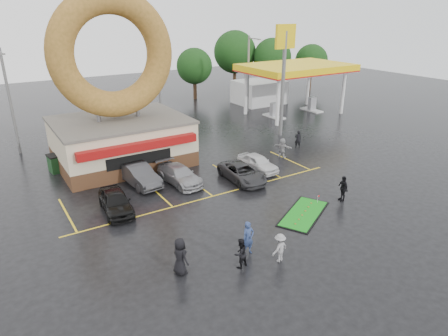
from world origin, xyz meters
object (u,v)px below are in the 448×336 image
donut_shop (118,109)px  dumpster (61,162)px  car_silver (180,175)px  car_grey (242,173)px  shell_sign (284,60)px  streetlight_mid (159,83)px  putting_green (304,214)px  streetlight_left (10,100)px  car_dgrey (138,175)px  gas_station (279,80)px  streetlight_right (249,72)px  person_blue (248,238)px  car_black (116,202)px  car_white (258,163)px  person_cameraman (343,188)px

donut_shop → dumpster: 6.10m
car_silver → car_grey: car_silver is taller
shell_sign → streetlight_mid: bearing=135.3°
streetlight_mid → putting_green: size_ratio=1.83×
shell_sign → streetlight_mid: (-9.00, 8.92, -2.60)m
streetlight_left → car_dgrey: 14.15m
shell_sign → gas_station: bearing=51.9°
donut_shop → shell_sign: (16.00, -0.97, 2.91)m
shell_sign → dumpster: 21.83m
putting_green → streetlight_right: bearing=62.2°
person_blue → car_black: bearing=118.3°
streetlight_mid → shell_sign: bearing=-44.7°
shell_sign → car_grey: size_ratio=2.35×
car_grey → donut_shop: bearing=128.8°
streetlight_mid → dumpster: bearing=-148.7°
donut_shop → streetlight_left: size_ratio=1.50×
streetlight_mid → car_white: bearing=-84.9°
streetlight_mid → person_cameraman: bearing=-82.5°
car_grey → car_white: car_white is taller
dumpster → person_cameraman: bearing=-53.6°
car_silver → person_blue: person_blue is taller
streetlight_left → car_black: (3.74, -15.20, -4.08)m
person_cameraman → shell_sign: bearing=173.0°
shell_sign → person_blue: 22.43m
shell_sign → car_black: (-19.26, -7.28, -6.68)m
gas_station → shell_sign: size_ratio=1.29×
streetlight_left → dumpster: (2.31, -6.11, -4.13)m
streetlight_right → car_silver: 23.20m
donut_shop → car_grey: size_ratio=2.99×
gas_station → car_white: bearing=-133.6°
streetlight_right → car_white: size_ratio=2.37×
donut_shop → car_white: (8.38, -7.41, -3.82)m
shell_sign → car_black: shell_sign is taller
dumpster → donut_shop: bearing=-17.1°
donut_shop → car_dgrey: (-0.52, -4.97, -3.71)m
streetlight_left → streetlight_mid: (14.00, 1.00, 0.00)m
car_dgrey → person_cameraman: 14.28m
streetlight_right → person_blue: size_ratio=4.91×
streetlight_right → putting_green: (-12.51, -23.72, -4.75)m
person_blue → car_grey: bearing=57.7°
shell_sign → putting_green: size_ratio=2.16×
person_cameraman → dumpster: bearing=-119.9°
car_silver → car_dgrey: bearing=145.9°
gas_station → car_black: bearing=-148.3°
car_black → car_silver: (5.34, 1.88, -0.05)m
car_silver → putting_green: size_ratio=0.91×
shell_sign → car_grey: (-9.81, -7.46, -6.75)m
streetlight_left → putting_green: 26.00m
donut_shop → streetlight_right: bearing=25.2°
car_dgrey → person_blue: 11.56m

